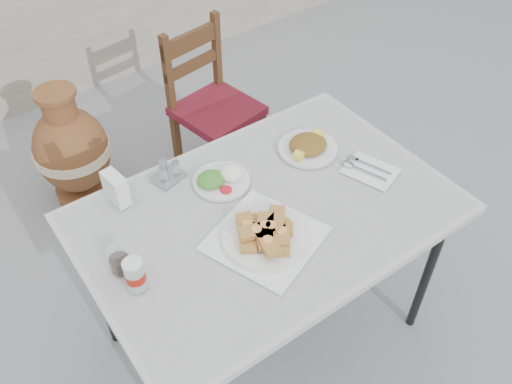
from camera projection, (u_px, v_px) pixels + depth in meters
ground at (273, 346)px, 2.39m from camera, size 80.00×80.00×0.00m
cafe_table at (267, 220)px, 1.94m from camera, size 1.32×0.91×0.79m
pide_plate at (265, 232)px, 1.78m from camera, size 0.42×0.42×0.07m
salad_rice_plate at (221, 178)px, 1.98m from camera, size 0.21×0.21×0.05m
salad_chopped_plate at (308, 146)px, 2.12m from camera, size 0.24×0.24×0.05m
soda_can at (135, 275)px, 1.62m from camera, size 0.06×0.06×0.11m
cola_glass at (119, 261)px, 1.68m from camera, size 0.07×0.07×0.10m
napkin_holder at (116, 188)px, 1.89m from camera, size 0.07×0.10×0.12m
condiment_caddy at (168, 173)px, 2.00m from camera, size 0.13×0.11×0.08m
cutlery_napkin at (367, 169)px, 2.04m from camera, size 0.20×0.23×0.01m
chair at (212, 106)px, 2.91m from camera, size 0.45×0.45×0.89m
terracotta_urn at (72, 151)px, 2.85m from camera, size 0.40×0.40×0.69m
back_wall at (26, 11)px, 3.39m from camera, size 6.00×0.25×1.20m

